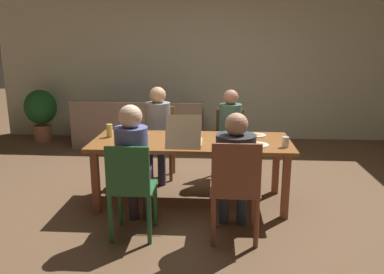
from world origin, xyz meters
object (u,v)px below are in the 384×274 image
(pizza_box_0, at_px, (185,140))
(drinking_glass_0, at_px, (285,142))
(potted_plant, at_px, (41,110))
(dining_table, at_px, (191,147))
(chair_3, at_px, (230,143))
(plate_1, at_px, (257,135))
(drinking_glass_1, at_px, (110,131))
(chair_1, at_px, (235,189))
(plate_2, at_px, (137,133))
(person_2, at_px, (134,159))
(person_0, at_px, (158,126))
(plate_0, at_px, (257,144))
(person_3, at_px, (230,130))
(couch, at_px, (140,129))
(plate_3, at_px, (226,135))
(person_1, at_px, (235,163))
(chair_0, at_px, (159,139))
(chair_2, at_px, (131,187))

(pizza_box_0, bearing_deg, drinking_glass_0, -2.46)
(potted_plant, bearing_deg, drinking_glass_0, -35.98)
(drinking_glass_0, distance_m, potted_plant, 4.77)
(dining_table, distance_m, chair_3, 0.98)
(plate_1, height_order, drinking_glass_1, drinking_glass_1)
(chair_1, height_order, plate_2, chair_1)
(plate_2, bearing_deg, person_2, -80.54)
(person_0, height_order, plate_0, person_0)
(dining_table, relative_size, potted_plant, 2.32)
(plate_1, bearing_deg, person_3, 122.23)
(person_2, height_order, couch, person_2)
(plate_2, relative_size, couch, 0.12)
(chair_3, height_order, plate_2, chair_3)
(plate_1, bearing_deg, potted_plant, 147.21)
(chair_1, distance_m, plate_3, 1.13)
(person_1, xyz_separation_m, person_3, (0.00, 1.44, -0.02))
(person_1, bearing_deg, chair_3, 90.00)
(plate_1, xyz_separation_m, drinking_glass_1, (-1.66, -0.17, 0.06))
(drinking_glass_0, bearing_deg, couch, 127.82)
(person_3, height_order, plate_1, person_3)
(person_0, relative_size, plate_3, 5.97)
(chair_0, distance_m, person_1, 1.89)
(dining_table, distance_m, drinking_glass_1, 0.95)
(dining_table, bearing_deg, chair_3, 62.52)
(drinking_glass_1, relative_size, couch, 0.07)
(chair_1, xyz_separation_m, chair_2, (-0.94, 0.00, -0.01))
(chair_3, xyz_separation_m, drinking_glass_0, (0.53, -1.08, 0.30))
(person_1, distance_m, pizza_box_0, 0.75)
(chair_1, relative_size, plate_1, 4.48)
(dining_table, distance_m, person_3, 0.84)
(potted_plant, bearing_deg, chair_2, -55.25)
(person_3, bearing_deg, couch, 131.58)
(chair_1, distance_m, chair_2, 0.94)
(dining_table, relative_size, drinking_glass_1, 14.52)
(chair_0, bearing_deg, person_1, -60.12)
(person_1, xyz_separation_m, plate_3, (-0.06, 0.98, 0.03))
(chair_2, xyz_separation_m, person_2, (0.00, 0.15, 0.22))
(plate_0, xyz_separation_m, drinking_glass_0, (0.28, -0.05, 0.04))
(drinking_glass_0, bearing_deg, person_0, 146.07)
(chair_0, relative_size, chair_3, 1.03)
(dining_table, relative_size, drinking_glass_0, 19.92)
(person_0, height_order, pizza_box_0, person_0)
(chair_2, relative_size, chair_3, 1.01)
(dining_table, relative_size, couch, 0.99)
(plate_1, height_order, potted_plant, potted_plant)
(person_3, bearing_deg, plate_0, -73.85)
(dining_table, relative_size, person_3, 1.82)
(plate_1, bearing_deg, chair_0, 152.08)
(chair_2, relative_size, couch, 0.42)
(dining_table, height_order, drinking_glass_1, drinking_glass_1)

